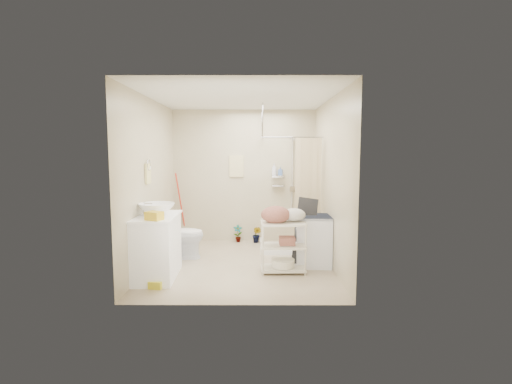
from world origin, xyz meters
TOP-DOWN VIEW (x-y plane):
  - floor at (0.00, 0.00)m, footprint 3.20×3.20m
  - ceiling at (0.00, 0.00)m, footprint 2.80×3.20m
  - wall_back at (0.00, 1.60)m, footprint 2.80×0.04m
  - wall_front at (0.00, -1.60)m, footprint 2.80×0.04m
  - wall_left at (-1.40, 0.00)m, footprint 0.04×3.20m
  - wall_right at (1.40, 0.00)m, footprint 0.04×3.20m
  - vanity at (-1.16, -0.61)m, footprint 0.61×1.03m
  - sink at (-1.16, -0.59)m, footprint 0.52×0.52m
  - counter_basket at (-1.09, -0.97)m, footprint 0.25×0.23m
  - floor_basket at (-1.06, -1.06)m, footprint 0.28×0.24m
  - toilet at (-1.04, 0.35)m, footprint 0.80×0.48m
  - mop at (-1.30, 1.52)m, footprint 0.15×0.15m
  - potted_plant_a at (-0.13, 1.47)m, footprint 0.19×0.14m
  - potted_plant_b at (0.25, 1.41)m, footprint 0.23×0.22m
  - hanging_towel at (-0.15, 1.58)m, footprint 0.28×0.03m
  - towel_ring at (-1.38, -0.20)m, footprint 0.04×0.22m
  - tp_holder at (-1.36, 0.05)m, footprint 0.08×0.12m
  - shower at (0.85, 1.05)m, footprint 1.10×1.10m
  - shampoo_bottle_a at (0.59, 1.50)m, footprint 0.11×0.11m
  - shampoo_bottle_b at (0.71, 1.52)m, footprint 0.10×0.10m
  - washing_machine at (1.14, -0.02)m, footprint 0.57×0.59m
  - laundry_rack at (0.64, -0.39)m, footprint 0.66×0.40m
  - ironing_board at (1.00, -0.05)m, footprint 0.31×0.10m

SIDE VIEW (x-z plane):
  - floor at x=0.00m, z-range 0.00..0.00m
  - floor_basket at x=-1.06m, z-range 0.00..0.14m
  - potted_plant_b at x=0.25m, z-range 0.00..0.33m
  - potted_plant_a at x=-0.13m, z-range 0.00..0.34m
  - washing_machine at x=1.14m, z-range 0.00..0.78m
  - toilet at x=-1.04m, z-range 0.00..0.80m
  - vanity at x=-1.16m, z-range 0.00..0.89m
  - laundry_rack at x=0.64m, z-range 0.00..0.90m
  - ironing_board at x=1.00m, z-range 0.00..1.09m
  - mop at x=-1.30m, z-range 0.00..1.36m
  - tp_holder at x=-1.36m, z-range 0.65..0.79m
  - counter_basket at x=-1.09m, z-range 0.89..1.00m
  - sink at x=-1.16m, z-range 0.89..1.06m
  - shower at x=0.85m, z-range 0.00..2.10m
  - wall_back at x=0.00m, z-range 0.00..2.60m
  - wall_front at x=0.00m, z-range 0.00..2.60m
  - wall_left at x=-1.40m, z-range 0.00..2.60m
  - wall_right at x=1.40m, z-range 0.00..2.60m
  - shampoo_bottle_b at x=0.71m, z-range 1.32..1.49m
  - shampoo_bottle_a at x=0.59m, z-range 1.32..1.56m
  - towel_ring at x=-1.38m, z-range 1.30..1.64m
  - hanging_towel at x=-0.15m, z-range 1.29..1.71m
  - ceiling at x=0.00m, z-range 2.58..2.62m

